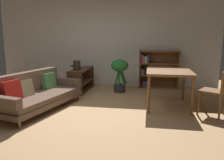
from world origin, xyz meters
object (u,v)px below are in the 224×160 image
object	(u,v)px
media_console	(82,80)
potted_floor_plant	(120,71)
dining_table	(169,74)
bookshelf	(156,69)
fabric_couch	(35,93)
open_laptop	(79,67)
dining_chair_near	(217,90)
desk_speaker	(77,65)

from	to	relation	value
media_console	potted_floor_plant	distance (m)	1.10
dining_table	bookshelf	xyz separation A→B (m)	(-0.20, 1.83, -0.17)
fabric_couch	open_laptop	distance (m)	1.88
media_console	potted_floor_plant	bearing A→B (deg)	1.18
dining_chair_near	bookshelf	bearing A→B (deg)	114.19
open_laptop	dining_table	size ratio (longest dim) A/B	0.35
fabric_couch	potted_floor_plant	size ratio (longest dim) A/B	2.38
fabric_couch	dining_table	distance (m)	2.84
media_console	potted_floor_plant	world-z (taller)	potted_floor_plant
open_laptop	dining_table	bearing A→B (deg)	-25.70
fabric_couch	bookshelf	size ratio (longest dim) A/B	1.86
media_console	open_laptop	size ratio (longest dim) A/B	2.85
dining_table	dining_chair_near	xyz separation A→B (m)	(0.84, -0.50, -0.21)
bookshelf	potted_floor_plant	bearing A→B (deg)	-142.32
potted_floor_plant	open_laptop	bearing A→B (deg)	176.16
desk_speaker	dining_table	bearing A→B (deg)	-18.16
bookshelf	media_console	bearing A→B (deg)	-159.05
dining_table	dining_chair_near	world-z (taller)	dining_chair_near
fabric_couch	potted_floor_plant	xyz separation A→B (m)	(1.53, 1.75, 0.25)
media_console	bookshelf	world-z (taller)	bookshelf
dining_chair_near	fabric_couch	bearing A→B (deg)	-177.04
fabric_couch	dining_chair_near	world-z (taller)	dining_chair_near
desk_speaker	bookshelf	bearing A→B (deg)	27.20
potted_floor_plant	dining_table	world-z (taller)	potted_floor_plant
open_laptop	desk_speaker	world-z (taller)	desk_speaker
fabric_couch	bookshelf	world-z (taller)	bookshelf
potted_floor_plant	dining_chair_near	distance (m)	2.57
potted_floor_plant	dining_chair_near	xyz separation A→B (m)	(2.04, -1.56, -0.09)
desk_speaker	potted_floor_plant	distance (m)	1.15
media_console	dining_table	world-z (taller)	dining_table
fabric_couch	media_console	bearing A→B (deg)	74.86
desk_speaker	potted_floor_plant	xyz separation A→B (m)	(1.10, 0.31, -0.16)
media_console	desk_speaker	bearing A→B (deg)	-96.02
open_laptop	bookshelf	xyz separation A→B (m)	(2.16, 0.69, -0.11)
fabric_couch	desk_speaker	xyz separation A→B (m)	(0.44, 1.44, 0.41)
potted_floor_plant	desk_speaker	bearing A→B (deg)	-164.34
fabric_couch	desk_speaker	size ratio (longest dim) A/B	8.70
potted_floor_plant	media_console	bearing A→B (deg)	-178.82
media_console	dining_chair_near	world-z (taller)	dining_chair_near
open_laptop	potted_floor_plant	size ratio (longest dim) A/B	0.48
dining_chair_near	desk_speaker	bearing A→B (deg)	158.20
dining_chair_near	bookshelf	world-z (taller)	bookshelf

